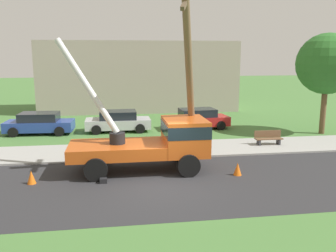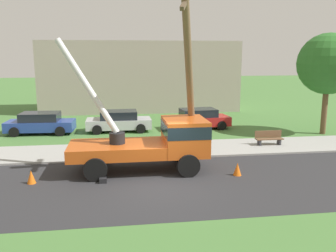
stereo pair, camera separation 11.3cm
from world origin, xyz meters
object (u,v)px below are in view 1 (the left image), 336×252
leaning_utility_pole (189,76)px  traffic_cone_behind (31,177)px  parked_sedan_blue (40,123)px  park_bench (268,138)px  parked_sedan_silver (118,121)px  utility_truck (157,140)px  parked_sedan_red (197,119)px  traffic_cone_ahead (238,169)px  roadside_tree_near (327,64)px

leaning_utility_pole → traffic_cone_behind: bearing=-169.6°
parked_sedan_blue → park_bench: bearing=-21.5°
leaning_utility_pole → parked_sedan_silver: leaning_utility_pole is taller
utility_truck → traffic_cone_behind: bearing=-168.0°
parked_sedan_silver → parked_sedan_red: (5.63, 0.14, 0.00)m
traffic_cone_ahead → utility_truck: bearing=158.6°
utility_truck → roadside_tree_near: bearing=27.1°
parked_sedan_blue → parked_sedan_red: bearing=0.9°
traffic_cone_ahead → parked_sedan_red: 10.33m
traffic_cone_behind → park_bench: bearing=20.3°
park_bench → parked_sedan_red: bearing=117.7°
leaning_utility_pole → parked_sedan_blue: bearing=133.9°
parked_sedan_red → utility_truck: bearing=-113.9°
leaning_utility_pole → parked_sedan_red: (2.47, 8.85, -3.58)m
utility_truck → parked_sedan_red: 9.83m
parked_sedan_red → roadside_tree_near: 9.26m
leaning_utility_pole → traffic_cone_ahead: (1.91, -1.46, -4.01)m
parked_sedan_blue → parked_sedan_red: same height
parked_sedan_red → park_bench: bearing=-62.3°
leaning_utility_pole → parked_sedan_red: 9.86m
traffic_cone_behind → park_bench: 13.05m
leaning_utility_pole → traffic_cone_ahead: leaning_utility_pole is taller
traffic_cone_ahead → parked_sedan_red: bearing=86.9°
leaning_utility_pole → roadside_tree_near: bearing=29.9°
traffic_cone_ahead → park_bench: bearing=53.6°
parked_sedan_blue → park_bench: parked_sedan_blue is taller
traffic_cone_behind → parked_sedan_blue: (-1.52, 9.92, 0.43)m
traffic_cone_behind → parked_sedan_blue: 10.05m
utility_truck → roadside_tree_near: 13.71m
leaning_utility_pole → park_bench: bearing=31.2°
traffic_cone_ahead → traffic_cone_behind: size_ratio=1.00×
utility_truck → traffic_cone_ahead: (3.42, -1.34, -1.13)m
leaning_utility_pole → parked_sedan_silver: 9.93m
traffic_cone_behind → roadside_tree_near: size_ratio=0.08×
traffic_cone_behind → park_bench: park_bench is taller
parked_sedan_red → roadside_tree_near: bearing=-20.1°
utility_truck → traffic_cone_ahead: utility_truck is taller
traffic_cone_behind → parked_sedan_red: 13.74m
utility_truck → parked_sedan_blue: utility_truck is taller
parked_sedan_silver → roadside_tree_near: roadside_tree_near is taller
leaning_utility_pole → parked_sedan_silver: bearing=109.9°
parked_sedan_silver → traffic_cone_behind: bearing=-110.3°
park_bench → parked_sedan_blue: bearing=158.5°
parked_sedan_silver → parked_sedan_red: bearing=1.4°
traffic_cone_behind → parked_sedan_silver: 10.62m
leaning_utility_pole → parked_sedan_silver: (-3.16, 8.70, -3.58)m
traffic_cone_behind → leaning_utility_pole: bearing=10.4°
parked_sedan_silver → traffic_cone_ahead: bearing=-63.5°
traffic_cone_behind → parked_sedan_blue: bearing=98.7°
leaning_utility_pole → parked_sedan_blue: (-8.36, 8.67, -3.58)m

